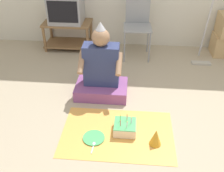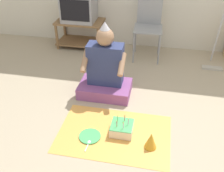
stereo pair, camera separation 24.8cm
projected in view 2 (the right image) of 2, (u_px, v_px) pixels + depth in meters
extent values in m
plane|color=tan|center=(149.00, 137.00, 2.62)|extent=(16.00, 16.00, 0.00)
cube|color=olive|center=(80.00, 21.00, 4.17)|extent=(0.75, 0.43, 0.03)
cube|color=olive|center=(81.00, 41.00, 4.36)|extent=(0.75, 0.43, 0.02)
cylinder|color=olive|center=(57.00, 36.00, 4.19)|extent=(0.04, 0.04, 0.44)
cylinder|color=olive|center=(98.00, 40.00, 4.08)|extent=(0.04, 0.04, 0.44)
cylinder|color=olive|center=(64.00, 28.00, 4.49)|extent=(0.04, 0.04, 0.44)
cylinder|color=olive|center=(103.00, 31.00, 4.38)|extent=(0.04, 0.04, 0.44)
cube|color=#99999E|center=(79.00, 7.00, 4.05)|extent=(0.50, 0.41, 0.42)
cube|color=black|center=(74.00, 11.00, 3.87)|extent=(0.44, 0.01, 0.32)
cube|color=gray|center=(148.00, 29.00, 3.78)|extent=(0.42, 0.42, 0.02)
cube|color=gray|center=(149.00, 11.00, 3.82)|extent=(0.36, 0.03, 0.41)
cylinder|color=gray|center=(133.00, 48.00, 3.79)|extent=(0.02, 0.02, 0.47)
cylinder|color=gray|center=(159.00, 50.00, 3.74)|extent=(0.02, 0.02, 0.47)
cylinder|color=gray|center=(135.00, 38.00, 4.08)|extent=(0.02, 0.02, 0.47)
cylinder|color=gray|center=(159.00, 40.00, 4.03)|extent=(0.02, 0.02, 0.47)
cube|color=#B2ADA3|center=(212.00, 68.00, 3.75)|extent=(0.28, 0.09, 0.03)
cylinder|color=#B7B7BC|center=(220.00, 27.00, 3.51)|extent=(0.03, 0.24, 1.14)
cube|color=#8C4C8C|center=(105.00, 89.00, 3.21)|extent=(0.62, 0.41, 0.14)
cube|color=navy|center=(105.00, 64.00, 3.07)|extent=(0.41, 0.20, 0.50)
sphere|color=#9E7556|center=(105.00, 37.00, 2.88)|extent=(0.20, 0.20, 0.20)
cone|color=silver|center=(104.00, 26.00, 2.81)|extent=(0.11, 0.11, 0.09)
cylinder|color=#9E7556|center=(85.00, 61.00, 2.96)|extent=(0.06, 0.26, 0.21)
cylinder|color=#9E7556|center=(122.00, 64.00, 2.90)|extent=(0.06, 0.26, 0.21)
cube|color=#EFA84C|center=(114.00, 133.00, 2.66)|extent=(1.13, 0.75, 0.01)
cube|color=#F4E0C6|center=(121.00, 128.00, 2.64)|extent=(0.22, 0.22, 0.10)
cube|color=#4CB266|center=(122.00, 124.00, 2.61)|extent=(0.22, 0.22, 0.01)
cylinder|color=#E58CCC|center=(128.00, 122.00, 2.59)|extent=(0.01, 0.01, 0.07)
sphere|color=#FFCC4C|center=(128.00, 119.00, 2.57)|extent=(0.01, 0.01, 0.01)
cylinder|color=#EA4C4C|center=(124.00, 118.00, 2.64)|extent=(0.01, 0.01, 0.07)
sphere|color=#FFCC4C|center=(124.00, 115.00, 2.62)|extent=(0.01, 0.01, 0.01)
cylinder|color=#66C666|center=(117.00, 119.00, 2.63)|extent=(0.01, 0.01, 0.07)
sphere|color=#FFCC4C|center=(117.00, 116.00, 2.61)|extent=(0.01, 0.01, 0.01)
cylinder|color=#EA4C4C|center=(116.00, 124.00, 2.57)|extent=(0.01, 0.01, 0.07)
sphere|color=#FFCC4C|center=(117.00, 121.00, 2.55)|extent=(0.01, 0.01, 0.01)
cylinder|color=#E58CCC|center=(123.00, 126.00, 2.55)|extent=(0.01, 0.01, 0.07)
sphere|color=#FFCC4C|center=(123.00, 123.00, 2.52)|extent=(0.01, 0.01, 0.01)
cone|color=gold|center=(150.00, 140.00, 2.45)|extent=(0.12, 0.12, 0.17)
cylinder|color=#4CB266|center=(89.00, 136.00, 2.61)|extent=(0.22, 0.22, 0.01)
ellipsoid|color=white|center=(89.00, 142.00, 2.54)|extent=(0.04, 0.05, 0.01)
cube|color=white|center=(86.00, 147.00, 2.49)|extent=(0.02, 0.10, 0.01)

